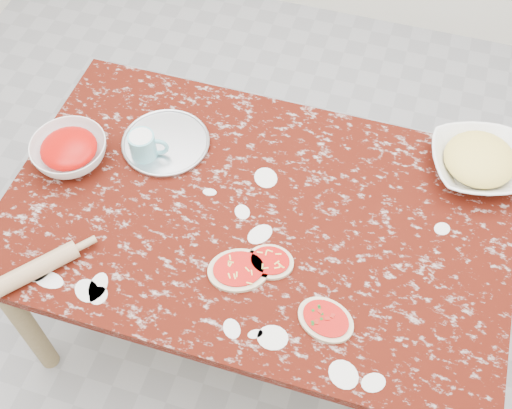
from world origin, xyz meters
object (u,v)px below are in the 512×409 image
Objects in this scene: sauce_bowl at (70,151)px; cheese_bowl at (478,164)px; pizza_tray at (166,143)px; flour_mug at (144,146)px; worktable at (256,228)px; rolling_pin at (33,270)px.

sauce_bowl is 1.34m from cheese_bowl.
flour_mug is at bearing -122.46° from pizza_tray.
pizza_tray is at bearing -169.24° from cheese_bowl.
worktable is at bearing -2.76° from sauce_bowl.
pizza_tray is 1.04m from cheese_bowl.
cheese_bowl is at bearing 30.44° from worktable.
pizza_tray is 2.25× the size of flour_mug.
rolling_pin is (-1.20, -0.78, -0.01)m from cheese_bowl.
flour_mug is (-1.07, -0.26, 0.02)m from cheese_bowl.
sauce_bowl is at bearing -151.19° from pizza_tray.
sauce_bowl is 0.25m from flour_mug.
worktable is at bearing -149.56° from cheese_bowl.
pizza_tray is 0.95× the size of cheese_bowl.
cheese_bowl is at bearing 32.95° from rolling_pin.
flour_mug is 0.48× the size of rolling_pin.
pizza_tray reaches higher than worktable.
sauce_bowl is at bearing 102.37° from rolling_pin.
pizza_tray is at bearing 154.10° from worktable.
cheese_bowl reaches higher than rolling_pin.
sauce_bowl is at bearing 177.24° from worktable.
flour_mug reaches higher than cheese_bowl.
cheese_bowl is at bearing 10.76° from pizza_tray.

